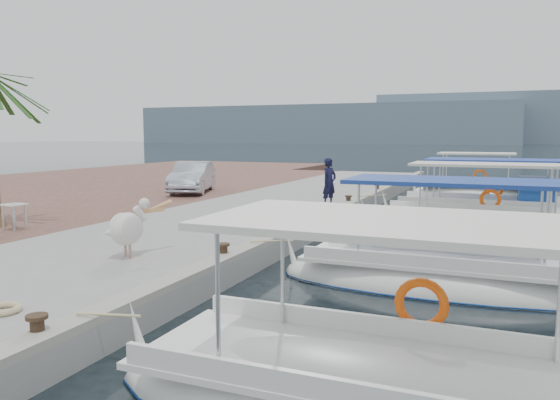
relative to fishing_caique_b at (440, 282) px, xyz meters
The scene contains 14 objects.
ground 4.58m from the fishing_caique_b, 150.16° to the left, with size 400.00×400.00×0.00m, color black.
concrete_quay 10.08m from the fishing_caique_b, 133.76° to the left, with size 6.00×40.00×0.50m, color gray.
quay_curb 8.41m from the fishing_caique_b, 119.93° to the left, with size 0.44×40.00×0.12m, color gray.
cobblestone_strip 14.01m from the fishing_caique_b, 148.70° to the left, with size 4.00×40.00×0.50m, color brown.
fishing_caique_b is the anchor object (origin of this frame).
fishing_caique_c 6.88m from the fishing_caique_b, 86.34° to the left, with size 7.64×2.23×2.83m.
fishing_caique_d 10.26m from the fishing_caique_b, 86.62° to the left, with size 7.76×2.57×2.83m.
fishing_caique_e 17.79m from the fishing_caique_b, 91.08° to the left, with size 6.09×2.35×2.83m.
mooring_bollards 5.76m from the fishing_caique_b, 138.83° to the left, with size 0.28×20.28×0.33m.
pelican 6.61m from the fishing_caique_b, 163.56° to the right, with size 0.92×1.58×1.24m.
fisherman 9.12m from the fishing_caique_b, 121.70° to the left, with size 0.65×0.43×1.78m, color black.
parked_car 15.77m from the fishing_caique_b, 139.86° to the left, with size 1.47×4.22×1.39m, color #B3BBCC.
folding_table 11.31m from the fishing_caique_b, behind, with size 0.55×0.55×0.73m.
rope_coil 7.97m from the fishing_caique_b, 135.22° to the right, with size 0.54×0.54×0.10m, color #C6B284.
Camera 1 is at (5.08, -13.54, 3.10)m, focal length 35.00 mm.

